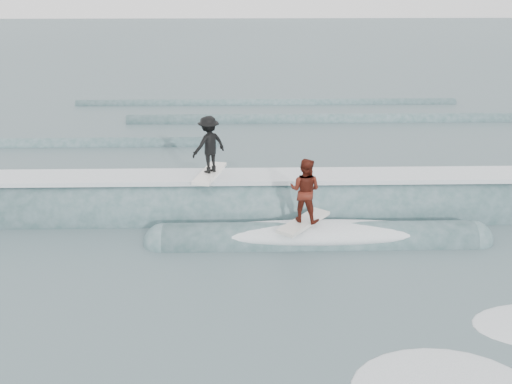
{
  "coord_description": "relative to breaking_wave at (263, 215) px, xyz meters",
  "views": [
    {
      "loc": [
        -0.36,
        -10.6,
        7.48
      ],
      "look_at": [
        0.0,
        5.43,
        1.1
      ],
      "focal_mm": 40.0,
      "sensor_mm": 36.0,
      "label": 1
    }
  ],
  "objects": [
    {
      "name": "surfer_black",
      "position": [
        -1.68,
        0.29,
        2.2
      ],
      "size": [
        1.33,
        2.07,
        1.91
      ],
      "color": "white",
      "rests_on": "ground"
    },
    {
      "name": "ground",
      "position": [
        -0.24,
        -6.14,
        -0.04
      ],
      "size": [
        160.0,
        160.0,
        0.0
      ],
      "primitive_type": "plane",
      "color": "#3D555A",
      "rests_on": "ground"
    },
    {
      "name": "far_swells",
      "position": [
        -2.11,
        11.51,
        -0.04
      ],
      "size": [
        39.18,
        8.65,
        0.8
      ],
      "color": "#325455",
      "rests_on": "ground"
    },
    {
      "name": "surfer_red",
      "position": [
        1.11,
        -1.91,
        1.5
      ],
      "size": [
        1.68,
        1.91,
        1.96
      ],
      "color": "silver",
      "rests_on": "ground"
    },
    {
      "name": "breaking_wave",
      "position": [
        0.0,
        0.0,
        0.0
      ],
      "size": [
        23.31,
        4.01,
        2.47
      ],
      "color": "#325455",
      "rests_on": "ground"
    },
    {
      "name": "whitewater",
      "position": [
        2.48,
        -7.54,
        -0.04
      ],
      "size": [
        17.31,
        7.35,
        0.1
      ],
      "color": "white",
      "rests_on": "ground"
    }
  ]
}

